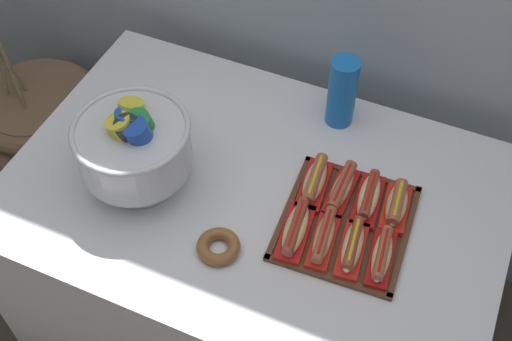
# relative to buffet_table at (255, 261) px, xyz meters

# --- Properties ---
(ground_plane) EXTENTS (10.00, 10.00, 0.00)m
(ground_plane) POSITION_rel_buffet_table_xyz_m (0.00, 0.00, -0.41)
(ground_plane) COLOR #4C4238
(buffet_table) EXTENTS (1.36, 0.91, 0.79)m
(buffet_table) POSITION_rel_buffet_table_xyz_m (0.00, 0.00, 0.00)
(buffet_table) COLOR silver
(buffet_table) RESTS_ON ground_plane
(floor_vase) EXTENTS (0.57, 0.57, 1.10)m
(floor_vase) POSITION_rel_buffet_table_xyz_m (-0.99, 0.25, -0.15)
(floor_vase) COLOR brown
(floor_vase) RESTS_ON ground_plane
(serving_tray) EXTENTS (0.35, 0.38, 0.01)m
(serving_tray) POSITION_rel_buffet_table_xyz_m (0.26, -0.01, 0.38)
(serving_tray) COLOR #56331E
(serving_tray) RESTS_ON buffet_table
(hot_dog_0) EXTENTS (0.09, 0.19, 0.06)m
(hot_dog_0) POSITION_rel_buffet_table_xyz_m (0.16, -0.10, 0.41)
(hot_dog_0) COLOR red
(hot_dog_0) RESTS_ON serving_tray
(hot_dog_1) EXTENTS (0.07, 0.18, 0.06)m
(hot_dog_1) POSITION_rel_buffet_table_xyz_m (0.23, -0.10, 0.41)
(hot_dog_1) COLOR red
(hot_dog_1) RESTS_ON serving_tray
(hot_dog_2) EXTENTS (0.08, 0.18, 0.06)m
(hot_dog_2) POSITION_rel_buffet_table_xyz_m (0.31, -0.09, 0.41)
(hot_dog_2) COLOR red
(hot_dog_2) RESTS_ON serving_tray
(hot_dog_3) EXTENTS (0.08, 0.18, 0.06)m
(hot_dog_3) POSITION_rel_buffet_table_xyz_m (0.38, -0.09, 0.41)
(hot_dog_3) COLOR #B21414
(hot_dog_3) RESTS_ON serving_tray
(hot_dog_4) EXTENTS (0.08, 0.18, 0.06)m
(hot_dog_4) POSITION_rel_buffet_table_xyz_m (0.15, 0.06, 0.41)
(hot_dog_4) COLOR red
(hot_dog_4) RESTS_ON serving_tray
(hot_dog_5) EXTENTS (0.06, 0.17, 0.06)m
(hot_dog_5) POSITION_rel_buffet_table_xyz_m (0.22, 0.07, 0.41)
(hot_dog_5) COLOR red
(hot_dog_5) RESTS_ON serving_tray
(hot_dog_6) EXTENTS (0.08, 0.18, 0.06)m
(hot_dog_6) POSITION_rel_buffet_table_xyz_m (0.30, 0.07, 0.41)
(hot_dog_6) COLOR #B21414
(hot_dog_6) RESTS_ON serving_tray
(hot_dog_7) EXTENTS (0.08, 0.16, 0.06)m
(hot_dog_7) POSITION_rel_buffet_table_xyz_m (0.37, 0.08, 0.41)
(hot_dog_7) COLOR red
(hot_dog_7) RESTS_ON serving_tray
(punch_bowl) EXTENTS (0.31, 0.31, 0.27)m
(punch_bowl) POSITION_rel_buffet_table_xyz_m (-0.30, -0.10, 0.53)
(punch_bowl) COLOR silver
(punch_bowl) RESTS_ON buffet_table
(cup_stack) EXTENTS (0.08, 0.08, 0.23)m
(cup_stack) POSITION_rel_buffet_table_xyz_m (0.12, 0.34, 0.49)
(cup_stack) COLOR blue
(cup_stack) RESTS_ON buffet_table
(donut) EXTENTS (0.11, 0.11, 0.03)m
(donut) POSITION_rel_buffet_table_xyz_m (-0.01, -0.22, 0.39)
(donut) COLOR brown
(donut) RESTS_ON buffet_table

